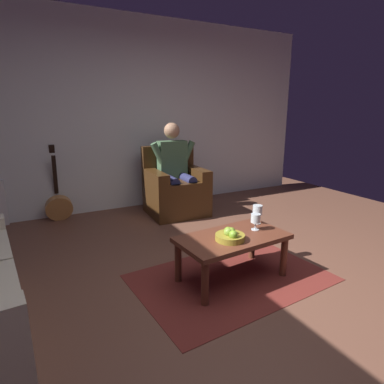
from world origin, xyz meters
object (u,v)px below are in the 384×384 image
guitar (59,205)px  wine_glass_near (256,219)px  person_seated (175,166)px  fruit_bowl (230,236)px  armchair (175,190)px  wine_glass_far (257,211)px  coffee_table (232,243)px

guitar → wine_glass_near: guitar is taller
person_seated → fruit_bowl: size_ratio=5.21×
armchair → person_seated: 0.35m
wine_glass_far → fruit_bowl: (0.45, 0.21, -0.08)m
wine_glass_near → armchair: bearing=-92.3°
coffee_table → person_seated: bearing=-100.0°
guitar → fruit_bowl: bearing=114.5°
coffee_table → wine_glass_far: 0.44m
armchair → fruit_bowl: 2.01m
person_seated → guitar: 1.63m
person_seated → coffee_table: bearing=82.3°
person_seated → guitar: (1.50, -0.45, -0.47)m
armchair → guitar: bearing=-13.7°
coffee_table → guitar: 2.61m
wine_glass_far → wine_glass_near: bearing=46.2°
person_seated → fruit_bowl: 2.00m
guitar → wine_glass_far: 2.69m
fruit_bowl → armchair: bearing=-101.7°
armchair → coffee_table: bearing=82.4°
person_seated → coffee_table: person_seated is taller
wine_glass_far → fruit_bowl: size_ratio=0.74×
fruit_bowl → wine_glass_near: bearing=-164.5°
guitar → wine_glass_far: size_ratio=5.59×
wine_glass_far → fruit_bowl: 0.50m
person_seated → wine_glass_near: 1.87m
armchair → person_seated: person_seated is taller
person_seated → wine_glass_near: person_seated is taller
wine_glass_near → wine_glass_far: bearing=-133.8°
armchair → guitar: size_ratio=0.94×
guitar → wine_glass_far: bearing=125.2°
guitar → wine_glass_near: size_ratio=6.73×
armchair → fruit_bowl: bearing=80.6°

